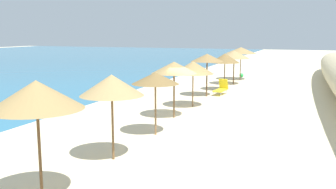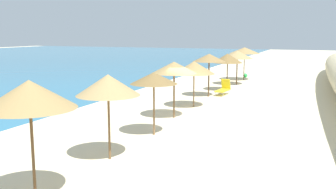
{
  "view_description": "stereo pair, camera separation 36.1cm",
  "coord_description": "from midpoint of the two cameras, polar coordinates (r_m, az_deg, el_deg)",
  "views": [
    {
      "loc": [
        -17.43,
        -5.13,
        4.12
      ],
      "look_at": [
        -0.37,
        1.47,
        1.14
      ],
      "focal_mm": 40.6,
      "sensor_mm": 36.0,
      "label": 1
    },
    {
      "loc": [
        -17.29,
        -5.46,
        4.12
      ],
      "look_at": [
        -0.37,
        1.47,
        1.14
      ],
      "focal_mm": 40.6,
      "sensor_mm": 36.0,
      "label": 2
    }
  ],
  "objects": [
    {
      "name": "beach_ball",
      "position": [
        36.13,
        10.69,
        2.85
      ],
      "size": [
        0.39,
        0.39,
        0.39
      ],
      "primitive_type": "sphere",
      "color": "green",
      "rests_on": "ground_plane"
    },
    {
      "name": "lounge_chair_0",
      "position": [
        25.82,
        7.59,
        0.92
      ],
      "size": [
        1.61,
        0.76,
        1.02
      ],
      "rotation": [
        0.0,
        0.0,
        1.48
      ],
      "color": "yellow",
      "rests_on": "ground_plane"
    },
    {
      "name": "beach_umbrella_2",
      "position": [
        9.46,
        -20.19,
        -0.07
      ],
      "size": [
        2.23,
        2.23,
        3.03
      ],
      "color": "brown",
      "rests_on": "ground_plane"
    },
    {
      "name": "beach_umbrella_7",
      "position": [
        24.72,
        5.48,
        5.5
      ],
      "size": [
        2.13,
        2.13,
        2.79
      ],
      "color": "brown",
      "rests_on": "ground_plane"
    },
    {
      "name": "beach_umbrella_8",
      "position": [
        27.52,
        8.18,
        5.43
      ],
      "size": [
        2.12,
        2.12,
        2.67
      ],
      "color": "brown",
      "rests_on": "ground_plane"
    },
    {
      "name": "beach_umbrella_3",
      "position": [
        12.28,
        -9.28,
        1.38
      ],
      "size": [
        2.07,
        2.07,
        2.81
      ],
      "color": "brown",
      "rests_on": "ground_plane"
    },
    {
      "name": "beach_umbrella_6",
      "position": [
        21.12,
        3.29,
        4.07
      ],
      "size": [
        2.31,
        2.31,
        2.57
      ],
      "color": "brown",
      "rests_on": "ground_plane"
    },
    {
      "name": "beach_umbrella_10",
      "position": [
        33.91,
        10.59,
        6.52
      ],
      "size": [
        2.68,
        2.68,
        2.88
      ],
      "color": "brown",
      "rests_on": "ground_plane"
    },
    {
      "name": "ground_plane",
      "position": [
        18.61,
        4.1,
        -3.57
      ],
      "size": [
        160.0,
        160.0,
        0.0
      ],
      "primitive_type": "plane",
      "color": "beige"
    },
    {
      "name": "beach_umbrella_5",
      "position": [
        18.32,
        0.36,
        4.05
      ],
      "size": [
        2.2,
        2.2,
        2.75
      ],
      "color": "brown",
      "rests_on": "ground_plane"
    },
    {
      "name": "beach_umbrella_9",
      "position": [
        30.78,
        9.57,
        5.93
      ],
      "size": [
        2.46,
        2.46,
        2.72
      ],
      "color": "brown",
      "rests_on": "ground_plane"
    },
    {
      "name": "beach_umbrella_4",
      "position": [
        15.19,
        -2.59,
        2.43
      ],
      "size": [
        1.91,
        1.91,
        2.56
      ],
      "color": "brown",
      "rests_on": "ground_plane"
    }
  ]
}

